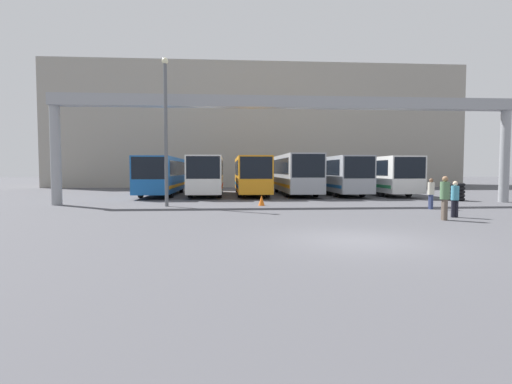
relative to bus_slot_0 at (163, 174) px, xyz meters
name	(u,v)px	position (x,y,z in m)	size (l,w,h in m)	color
ground_plane	(358,240)	(9.16, -22.05, -1.78)	(200.00, 200.00, 0.00)	#47474C
building_backdrop	(256,130)	(9.16, 19.83, 5.67)	(50.67, 12.00, 14.90)	gray
overhead_gantry	(290,114)	(9.16, -9.02, 3.77)	(28.59, 0.80, 6.58)	gray
bus_slot_0	(163,174)	(0.00, 0.00, 0.00)	(2.60, 11.95, 3.08)	#1959A5
bus_slot_1	(207,173)	(3.67, -0.82, 0.03)	(2.54, 10.31, 3.13)	silver
bus_slot_2	(251,173)	(7.33, 0.14, 0.02)	(2.48, 12.22, 3.11)	orange
bus_slot_3	(294,172)	(11.00, -0.11, 0.12)	(2.57, 11.73, 3.30)	#999EA5
bus_slot_4	(338,173)	(14.66, -0.47, 0.04)	(2.46, 11.01, 3.15)	#999EA5
bus_slot_5	(380,173)	(18.33, -0.28, 0.02)	(2.55, 11.39, 3.11)	silver
pedestrian_mid_right	(431,193)	(16.13, -13.11, -0.91)	(0.34, 0.34, 1.64)	navy
pedestrian_near_center	(445,197)	(14.33, -17.63, -0.80)	(0.38, 0.38, 1.83)	brown
pedestrian_near_left	(455,198)	(15.32, -16.71, -0.93)	(0.33, 0.33, 1.60)	black
traffic_cone	(262,200)	(7.31, -10.38, -1.47)	(0.38, 0.38, 0.61)	orange
tire_stack	(457,192)	(20.82, -7.66, -1.18)	(1.04, 1.04, 1.20)	black
lamp_post	(166,126)	(1.85, -10.46, 2.78)	(0.36, 0.36, 8.39)	#595B60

